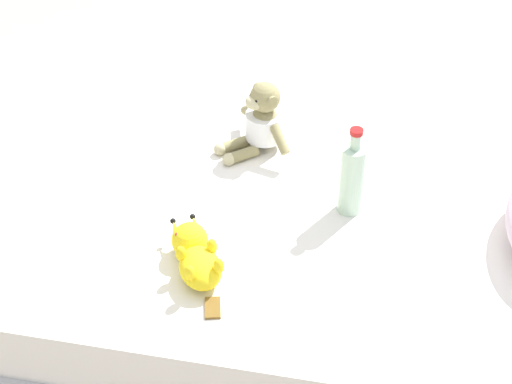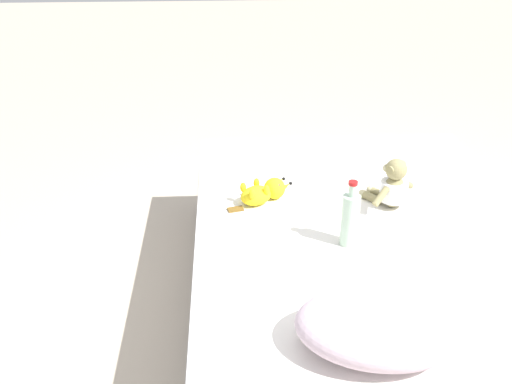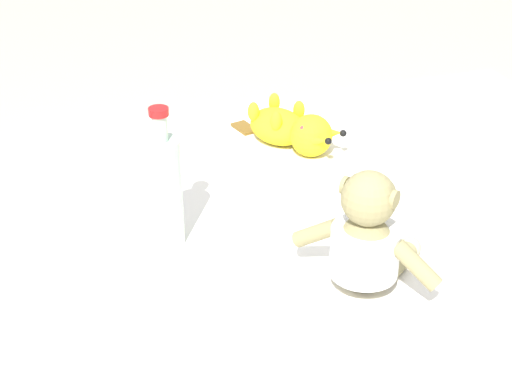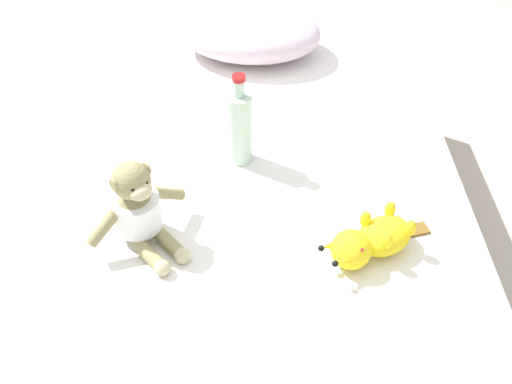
{
  "view_description": "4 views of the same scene",
  "coord_description": "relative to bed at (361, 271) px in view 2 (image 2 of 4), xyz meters",
  "views": [
    {
      "loc": [
        1.83,
        0.19,
        1.97
      ],
      "look_at": [
        0.17,
        -0.13,
        0.55
      ],
      "focal_mm": 54.36,
      "sensor_mm": 36.0,
      "label": 1
    },
    {
      "loc": [
        0.59,
        2.15,
        1.79
      ],
      "look_at": [
        0.46,
        -0.22,
        0.53
      ],
      "focal_mm": 41.65,
      "sensor_mm": 36.0,
      "label": 2
    },
    {
      "loc": [
        -1.23,
        0.39,
        1.34
      ],
      "look_at": [
        0.14,
        -0.06,
        0.53
      ],
      "focal_mm": 57.44,
      "sensor_mm": 36.0,
      "label": 3
    },
    {
      "loc": [
        0.12,
        -1.28,
        1.65
      ],
      "look_at": [
        0.14,
        -0.13,
        0.58
      ],
      "focal_mm": 43.84,
      "sensor_mm": 36.0,
      "label": 4
    }
  ],
  "objects": [
    {
      "name": "ground_plane",
      "position": [
        0.0,
        0.0,
        -0.23
      ],
      "size": [
        16.0,
        16.0,
        0.0
      ],
      "primitive_type": "plane",
      "color": "#B7A893"
    },
    {
      "name": "bed",
      "position": [
        0.0,
        0.0,
        0.0
      ],
      "size": [
        1.5,
        2.03,
        0.47
      ],
      "color": "#B2B2B7",
      "rests_on": "ground_plane"
    },
    {
      "name": "pillow",
      "position": [
        0.14,
        0.74,
        0.32
      ],
      "size": [
        0.56,
        0.44,
        0.17
      ],
      "color": "silver",
      "rests_on": "bed"
    },
    {
      "name": "plush_monkey",
      "position": [
        -0.15,
        -0.17,
        0.34
      ],
      "size": [
        0.26,
        0.25,
        0.24
      ],
      "color": "#8E8456",
      "rests_on": "bed"
    },
    {
      "name": "plush_yellow_creature",
      "position": [
        0.42,
        -0.24,
        0.29
      ],
      "size": [
        0.31,
        0.21,
        0.1
      ],
      "color": "yellow",
      "rests_on": "bed"
    },
    {
      "name": "glass_bottle",
      "position": [
        0.1,
        0.14,
        0.36
      ],
      "size": [
        0.07,
        0.07,
        0.28
      ],
      "color": "#B2D1B7",
      "rests_on": "bed"
    }
  ]
}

